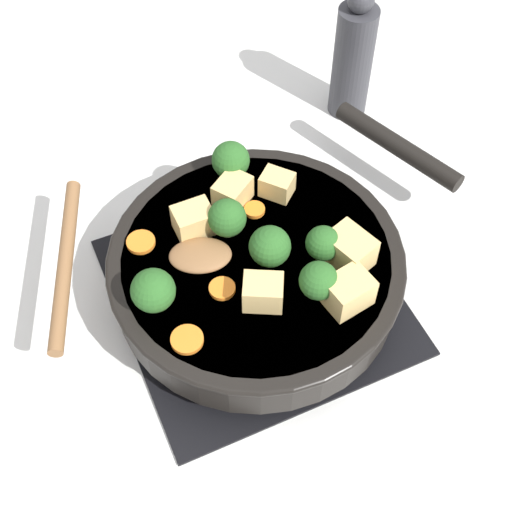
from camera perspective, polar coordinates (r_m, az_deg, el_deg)
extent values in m
plane|color=silver|center=(0.84, 0.00, -3.22)|extent=(2.40, 2.40, 0.00)
cube|color=black|center=(0.84, 0.00, -3.08)|extent=(0.31, 0.31, 0.01)
torus|color=black|center=(0.82, 0.00, -2.47)|extent=(0.24, 0.24, 0.01)
cube|color=black|center=(0.82, 0.00, -2.47)|extent=(0.01, 0.23, 0.01)
cube|color=black|center=(0.82, 0.00, -2.47)|extent=(0.23, 0.01, 0.01)
cylinder|color=black|center=(0.80, 0.00, -1.15)|extent=(0.32, 0.32, 0.05)
cylinder|color=brown|center=(0.79, 0.00, -0.98)|extent=(0.29, 0.29, 0.05)
torus|color=black|center=(0.78, 0.00, -0.17)|extent=(0.33, 0.33, 0.01)
cylinder|color=black|center=(0.92, 11.27, 8.65)|extent=(0.18, 0.09, 0.02)
ellipsoid|color=brown|center=(0.77, -4.48, 0.06)|extent=(0.07, 0.08, 0.01)
cylinder|color=brown|center=(0.79, -15.02, -0.49)|extent=(0.21, 0.09, 0.02)
cube|color=#DBB770|center=(0.81, -1.89, 5.16)|extent=(0.05, 0.05, 0.03)
cube|color=#DBB770|center=(0.73, 0.57, -2.91)|extent=(0.05, 0.05, 0.03)
cube|color=#DBB770|center=(0.82, 1.69, 5.74)|extent=(0.05, 0.04, 0.03)
cube|color=#DBB770|center=(0.79, -5.01, 2.85)|extent=(0.03, 0.04, 0.03)
cube|color=#DBB770|center=(0.73, 7.38, -2.85)|extent=(0.04, 0.05, 0.04)
cube|color=#DBB770|center=(0.76, 7.49, 0.47)|extent=(0.06, 0.05, 0.04)
cylinder|color=#709956|center=(0.74, 4.93, -2.89)|extent=(0.01, 0.01, 0.01)
sphere|color=#285B23|center=(0.73, 5.04, -1.97)|extent=(0.04, 0.04, 0.04)
cylinder|color=#709956|center=(0.74, -8.02, -3.73)|extent=(0.01, 0.01, 0.01)
sphere|color=#285B23|center=(0.72, -8.23, -2.75)|extent=(0.05, 0.05, 0.05)
cylinder|color=#709956|center=(0.79, -2.28, 2.07)|extent=(0.01, 0.01, 0.01)
sphere|color=#285B23|center=(0.77, -2.33, 3.07)|extent=(0.04, 0.04, 0.04)
cylinder|color=#709956|center=(0.76, 1.09, -0.25)|extent=(0.01, 0.01, 0.01)
sphere|color=#285B23|center=(0.75, 1.12, 0.78)|extent=(0.04, 0.04, 0.04)
cylinder|color=#709956|center=(0.77, 5.29, 0.12)|extent=(0.01, 0.01, 0.01)
sphere|color=#285B23|center=(0.75, 5.40, 1.03)|extent=(0.04, 0.04, 0.04)
cylinder|color=#709956|center=(0.84, -1.99, 6.62)|extent=(0.01, 0.01, 0.01)
sphere|color=#285B23|center=(0.83, -2.04, 7.68)|extent=(0.04, 0.04, 0.04)
cylinder|color=orange|center=(0.81, -0.13, 3.73)|extent=(0.02, 0.02, 0.01)
cylinder|color=orange|center=(0.72, -5.54, -6.67)|extent=(0.03, 0.03, 0.01)
cylinder|color=orange|center=(0.75, -2.72, -2.62)|extent=(0.03, 0.03, 0.01)
cylinder|color=orange|center=(0.79, -9.20, 1.10)|extent=(0.03, 0.03, 0.01)
cylinder|color=#333338|center=(1.01, 7.72, 15.08)|extent=(0.05, 0.05, 0.16)
sphere|color=#333338|center=(0.95, 8.39, 19.63)|extent=(0.04, 0.04, 0.04)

